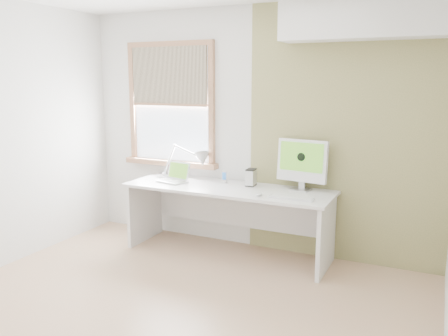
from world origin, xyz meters
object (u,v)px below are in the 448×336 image
Objects in this scene: desk at (230,204)px; external_drive at (251,177)px; imac at (302,162)px; desk_lamp at (195,161)px; laptop at (175,177)px.

desk is 0.36m from external_drive.
desk is 12.13× the size of external_drive.
imac is (0.72, 0.16, 0.48)m from desk.
desk_lamp is (-0.51, 0.15, 0.40)m from desk.
laptop is at bearing -170.59° from imac.
imac reaches higher than desk_lamp.
imac is at bearing 0.47° from desk_lamp.
laptop is at bearing -121.75° from desk_lamp.
imac is at bearing 9.41° from laptop.
laptop is at bearing -174.53° from desk.
laptop reaches higher than desk.
imac is at bearing 6.35° from external_drive.
desk_lamp is 2.00× the size of laptop.
imac is (1.37, 0.23, 0.23)m from laptop.
desk_lamp is 3.87× the size of external_drive.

